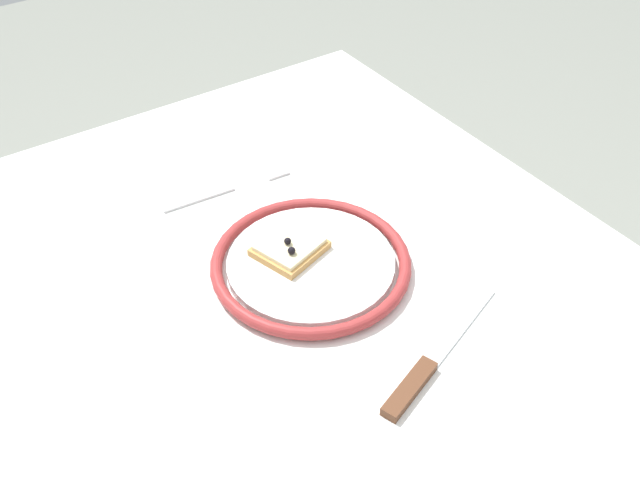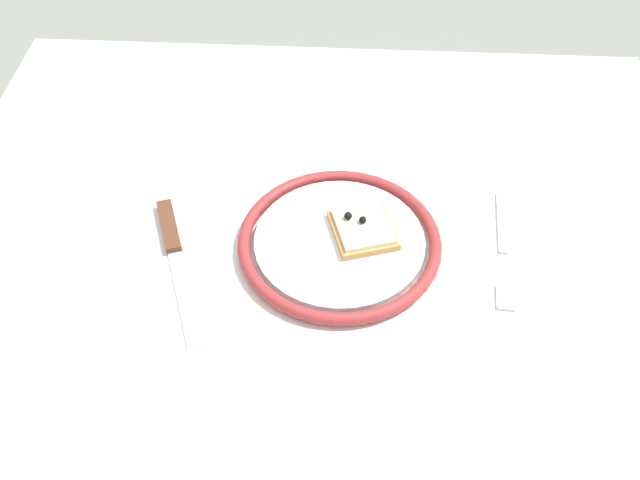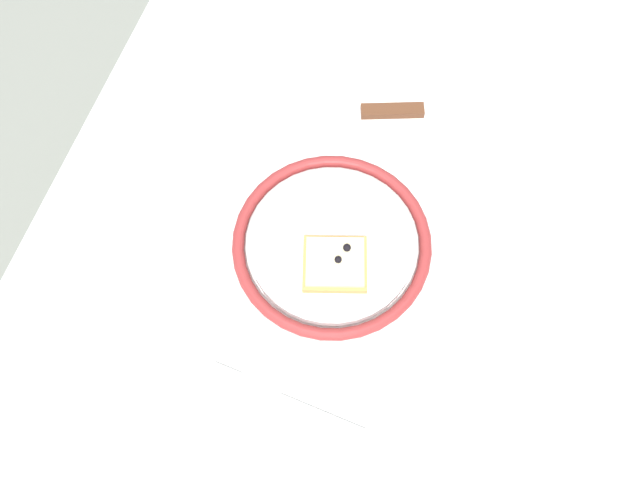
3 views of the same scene
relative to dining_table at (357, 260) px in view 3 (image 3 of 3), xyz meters
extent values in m
plane|color=gray|center=(0.00, 0.00, -0.65)|extent=(6.00, 6.00, 0.00)
cube|color=white|center=(0.00, 0.00, 0.08)|extent=(1.03, 0.85, 0.03)
cylinder|color=#4C4742|center=(0.45, -0.36, -0.29)|extent=(0.05, 0.05, 0.72)
cylinder|color=#4C4742|center=(0.45, 0.36, -0.29)|extent=(0.05, 0.05, 0.72)
cylinder|color=white|center=(-0.03, 0.03, 0.10)|extent=(0.22, 0.22, 0.02)
torus|color=maroon|center=(-0.03, 0.03, 0.11)|extent=(0.26, 0.26, 0.02)
cube|color=tan|center=(-0.06, 0.02, 0.12)|extent=(0.10, 0.10, 0.01)
cube|color=beige|center=(-0.06, 0.02, 0.12)|extent=(0.08, 0.09, 0.01)
sphere|color=black|center=(-0.06, 0.01, 0.13)|extent=(0.01, 0.01, 0.01)
sphere|color=black|center=(-0.04, 0.01, 0.13)|extent=(0.01, 0.01, 0.01)
cube|color=silver|center=(0.15, 0.12, 0.10)|extent=(0.07, 0.15, 0.00)
cube|color=#59331E|center=(0.19, 0.01, 0.10)|extent=(0.05, 0.09, 0.01)
cube|color=#BDBDBD|center=(-0.24, -0.02, 0.10)|extent=(0.02, 0.11, 0.00)
cube|color=#BDBDBD|center=(-0.23, 0.10, 0.10)|extent=(0.02, 0.04, 0.00)
camera|label=1|loc=(0.54, -0.34, 0.74)|focal=40.29mm
camera|label=2|loc=(-0.04, 0.66, 0.81)|focal=41.29mm
camera|label=3|loc=(-0.38, -0.07, 0.96)|focal=39.98mm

